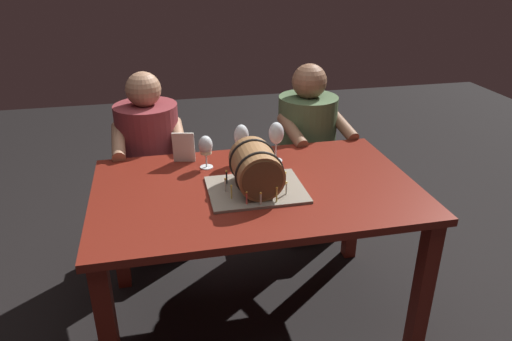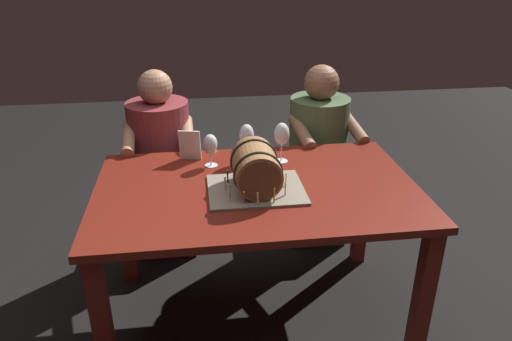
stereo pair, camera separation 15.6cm
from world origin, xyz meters
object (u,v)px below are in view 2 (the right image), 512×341
(wine_glass_rose, at_px, (247,137))
(person_seated_left, at_px, (163,170))
(wine_glass_white, at_px, (210,145))
(barrel_cake, at_px, (256,171))
(wine_glass_empty, at_px, (282,135))
(dining_table, at_px, (257,206))
(menu_card, at_px, (190,145))
(person_seated_right, at_px, (317,162))

(wine_glass_rose, bearing_deg, person_seated_left, 137.20)
(wine_glass_white, bearing_deg, person_seated_left, 121.78)
(barrel_cake, relative_size, wine_glass_empty, 2.06)
(dining_table, bearing_deg, wine_glass_rose, 92.72)
(wine_glass_empty, bearing_deg, person_seated_left, 145.07)
(menu_card, bearing_deg, wine_glass_rose, -1.08)
(dining_table, xyz_separation_m, person_seated_left, (-0.47, 0.70, -0.11))
(barrel_cake, bearing_deg, dining_table, 78.17)
(wine_glass_rose, height_order, menu_card, wine_glass_rose)
(wine_glass_white, distance_m, menu_card, 0.14)
(dining_table, height_order, menu_card, menu_card)
(dining_table, bearing_deg, wine_glass_empty, 58.31)
(person_seated_left, bearing_deg, wine_glass_rose, -42.80)
(wine_glass_rose, relative_size, person_seated_left, 0.18)
(wine_glass_empty, bearing_deg, barrel_cake, -119.21)
(barrel_cake, xyz_separation_m, person_seated_right, (0.48, 0.75, -0.32))
(dining_table, height_order, person_seated_left, person_seated_left)
(barrel_cake, xyz_separation_m, wine_glass_empty, (0.17, 0.30, 0.05))
(dining_table, relative_size, person_seated_left, 1.29)
(barrel_cake, height_order, person_seated_right, person_seated_right)
(barrel_cake, distance_m, person_seated_right, 0.94)
(wine_glass_rose, height_order, wine_glass_empty, wine_glass_empty)
(wine_glass_rose, relative_size, wine_glass_empty, 0.98)
(wine_glass_white, distance_m, person_seated_left, 0.62)
(wine_glass_empty, xyz_separation_m, menu_card, (-0.46, 0.08, -0.07))
(wine_glass_white, relative_size, person_seated_right, 0.15)
(person_seated_left, bearing_deg, menu_card, -63.89)
(dining_table, relative_size, wine_glass_rose, 7.27)
(wine_glass_white, relative_size, wine_glass_empty, 0.80)
(dining_table, xyz_separation_m, wine_glass_empty, (0.16, 0.26, 0.25))
(barrel_cake, height_order, menu_card, barrel_cake)
(barrel_cake, relative_size, wine_glass_white, 2.57)
(wine_glass_empty, relative_size, person_seated_left, 0.18)
(wine_glass_rose, xyz_separation_m, person_seated_left, (-0.46, 0.43, -0.35))
(dining_table, xyz_separation_m, menu_card, (-0.30, 0.34, 0.18))
(wine_glass_rose, distance_m, person_seated_left, 0.72)
(person_seated_left, xyz_separation_m, person_seated_right, (0.95, 0.00, 0.00))
(wine_glass_rose, bearing_deg, dining_table, -87.28)
(dining_table, bearing_deg, menu_card, 130.83)
(dining_table, distance_m, person_seated_right, 0.85)
(person_seated_right, bearing_deg, dining_table, -123.97)
(person_seated_left, bearing_deg, wine_glass_empty, -34.93)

